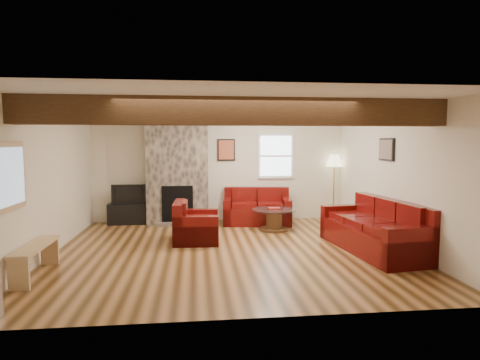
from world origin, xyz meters
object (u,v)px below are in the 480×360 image
Objects in this scene: armchair_red at (196,222)px; floor_lamp at (334,164)px; sofa_three at (374,226)px; television at (129,194)px; tv_cabinet at (130,213)px; coffee_table at (274,220)px; loveseat at (257,206)px.

armchair_red is 0.60× the size of floor_lamp.
sofa_three is at bearing -95.72° from floor_lamp.
television is 4.92m from floor_lamp.
floor_lamp reaches higher than tv_cabinet.
television is at bearing 41.64° from armchair_red.
coffee_table is 3.36m from tv_cabinet.
loveseat is at bearing -5.84° from television.
sofa_three is at bearing -31.80° from tv_cabinet.
television is (-1.53, 1.84, 0.32)m from armchair_red.
television is at bearing 0.00° from tv_cabinet.
floor_lamp is at bearing 0.23° from tv_cabinet.
television is (-3.19, 1.04, 0.47)m from coffee_table.
tv_cabinet is at bearing -128.60° from sofa_three.
tv_cabinet is 5.00m from floor_lamp.
armchair_red is 2.41m from television.
coffee_table is 1.21× the size of television.
sofa_three is at bearing -50.20° from loveseat.
sofa_three is 1.44× the size of floor_lamp.
loveseat is at bearing 109.34° from coffee_table.
tv_cabinet is (-2.93, 0.30, -0.17)m from loveseat.
armchair_red is (-3.06, 1.01, -0.06)m from sofa_three.
sofa_three reaches higher than loveseat.
floor_lamp is at bearing -59.08° from armchair_red.
floor_lamp reaches higher than television.
television is at bearing 161.98° from coffee_table.
sofa_three is 2.96× the size of television.
coffee_table reaches higher than tv_cabinet.
armchair_red is at bearing -150.94° from floor_lamp.
sofa_three is 3.02m from floor_lamp.
coffee_table is at bearing -62.39° from armchair_red.
floor_lamp is at bearing 167.48° from sofa_three.
sofa_three is 2.42× the size of armchair_red.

